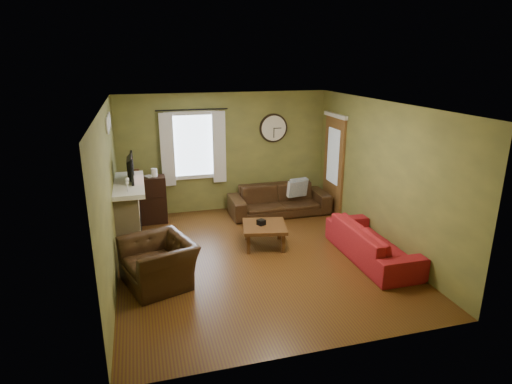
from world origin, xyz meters
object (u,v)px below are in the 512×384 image
object	(u,v)px
bookshelf	(146,200)
sofa_red	(372,242)
armchair	(159,262)
coffee_table	(264,235)
sofa_brown	(279,200)

from	to	relation	value
bookshelf	sofa_red	world-z (taller)	bookshelf
armchair	coffee_table	xyz separation A→B (m)	(1.93, 0.88, -0.14)
bookshelf	armchair	xyz separation A→B (m)	(0.10, -2.63, -0.15)
bookshelf	sofa_brown	size ratio (longest dim) A/B	0.46
sofa_red	armchair	distance (m)	3.55
sofa_brown	armchair	distance (m)	3.64
sofa_brown	bookshelf	bearing A→B (deg)	175.66
bookshelf	coffee_table	bearing A→B (deg)	-40.80
bookshelf	sofa_red	bearing A→B (deg)	-36.82
sofa_red	coffee_table	bearing A→B (deg)	58.83
sofa_red	armchair	size ratio (longest dim) A/B	1.91
bookshelf	sofa_brown	distance (m)	2.84
bookshelf	coffee_table	xyz separation A→B (m)	(2.03, -1.75, -0.29)
bookshelf	sofa_red	size ratio (longest dim) A/B	0.48
bookshelf	coffee_table	size ratio (longest dim) A/B	1.28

